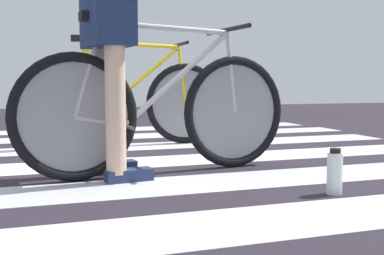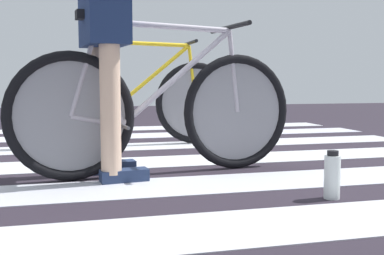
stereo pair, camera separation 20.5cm
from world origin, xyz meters
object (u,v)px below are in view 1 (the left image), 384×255
Objects in this scene: bicycle_1_of_2 at (160,110)px; bicycle_2_of_2 at (128,101)px; cyclist_1_of_2 at (109,62)px; water_bottle at (335,172)px.

bicycle_1_of_2 is 1.28m from bicycle_2_of_2.
bicycle_1_of_2 is 1.69× the size of cyclist_1_of_2.
water_bottle is at bearing -55.84° from bicycle_1_of_2.
cyclist_1_of_2 is at bearing 180.00° from bicycle_1_of_2.
bicycle_1_of_2 is 1.00× the size of bicycle_2_of_2.
bicycle_1_of_2 and bicycle_2_of_2 have the same top height.
bicycle_1_of_2 is 1.07m from water_bottle.
cyclist_1_of_2 is 0.59× the size of bicycle_2_of_2.
bicycle_1_of_2 is at bearing 131.61° from water_bottle.
bicycle_2_of_2 is at bearing 107.48° from water_bottle.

